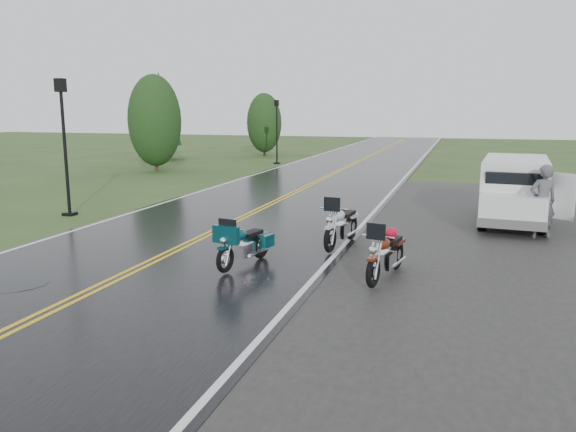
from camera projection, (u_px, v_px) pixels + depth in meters
The scene contains 12 objects.
ground at pixel (134, 272), 11.92m from camera, with size 120.00×120.00×0.00m, color #2D471E.
road at pixel (280, 200), 21.29m from camera, with size 8.00×100.00×0.04m, color black.
motorcycle_red at pixel (373, 260), 10.56m from camera, with size 0.75×2.05×1.21m, color #581C0A, non-canonical shape.
motorcycle_teal at pixel (225, 249), 11.54m from camera, with size 0.70×1.91×1.13m, color #05353A, non-canonical shape.
motorcycle_silver at pixel (330, 228), 13.15m from camera, with size 0.80×2.19×1.29m, color #B2B6BB, non-canonical shape.
van_white at pixel (484, 197), 15.67m from camera, with size 1.89×5.03×1.98m, color silver, non-canonical shape.
person_at_van at pixel (542, 203), 14.75m from camera, with size 0.71×0.47×1.96m, color #505055.
lamp_post_near_left at pixel (65, 148), 17.83m from camera, with size 0.38×0.38×4.39m, color black, non-canonical shape.
lamp_post_far_left at pixel (277, 132), 35.01m from camera, with size 0.34×0.34×4.01m, color black, non-canonical shape.
tree_left_mid at pixel (155, 131), 30.53m from camera, with size 2.88×2.88×4.50m, color #1E3D19, non-canonical shape.
tree_left_far at pixel (264, 129), 41.09m from camera, with size 2.54×2.54×3.91m, color #1E3D19, non-canonical shape.
pine_left_far at pixel (160, 117), 37.78m from camera, with size 2.74×2.74×5.70m, color #1E3D19, non-canonical shape.
Camera 1 is at (6.54, -9.99, 3.39)m, focal length 35.00 mm.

